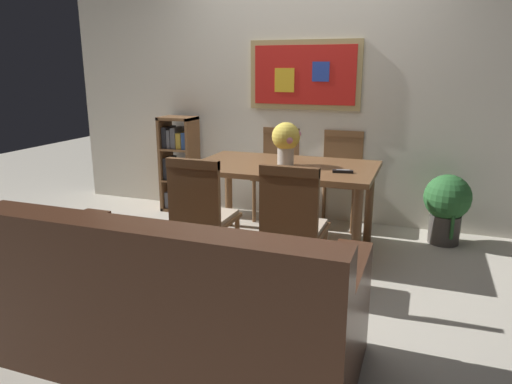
% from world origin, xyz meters
% --- Properties ---
extents(ground_plane, '(12.00, 12.00, 0.00)m').
position_xyz_m(ground_plane, '(0.00, 0.00, 0.00)').
color(ground_plane, beige).
extents(wall_back_with_painting, '(5.20, 0.14, 2.60)m').
position_xyz_m(wall_back_with_painting, '(-0.00, 1.45, 1.30)').
color(wall_back_with_painting, silver).
rests_on(wall_back_with_painting, ground_plane).
extents(dining_table, '(1.49, 0.90, 0.72)m').
position_xyz_m(dining_table, '(0.07, 0.50, 0.63)').
color(dining_table, brown).
rests_on(dining_table, ground_plane).
extents(dining_chair_far_right, '(0.40, 0.41, 0.91)m').
position_xyz_m(dining_chair_far_right, '(0.41, 1.30, 0.54)').
color(dining_chair_far_right, brown).
rests_on(dining_chair_far_right, ground_plane).
extents(dining_chair_far_left, '(0.40, 0.41, 0.91)m').
position_xyz_m(dining_chair_far_left, '(-0.23, 1.31, 0.54)').
color(dining_chair_far_left, brown).
rests_on(dining_chair_far_left, ground_plane).
extents(dining_chair_near_right, '(0.40, 0.41, 0.91)m').
position_xyz_m(dining_chair_near_right, '(0.38, -0.32, 0.54)').
color(dining_chair_near_right, brown).
rests_on(dining_chair_near_right, ground_plane).
extents(dining_chair_near_left, '(0.40, 0.41, 0.91)m').
position_xyz_m(dining_chair_near_left, '(-0.29, -0.32, 0.54)').
color(dining_chair_near_left, brown).
rests_on(dining_chair_near_left, ground_plane).
extents(leather_couch, '(1.80, 0.84, 0.84)m').
position_xyz_m(leather_couch, '(0.04, -1.25, 0.31)').
color(leather_couch, '#472819').
rests_on(leather_couch, ground_plane).
extents(bookshelf, '(0.36, 0.28, 1.00)m').
position_xyz_m(bookshelf, '(-1.29, 1.18, 0.49)').
color(bookshelf, brown).
rests_on(bookshelf, ground_plane).
extents(potted_ivy, '(0.40, 0.40, 0.61)m').
position_xyz_m(potted_ivy, '(1.37, 1.08, 0.35)').
color(potted_ivy, '#4C4742').
rests_on(potted_ivy, ground_plane).
extents(flower_vase, '(0.23, 0.23, 0.35)m').
position_xyz_m(flower_vase, '(0.09, 0.49, 0.93)').
color(flower_vase, beige).
rests_on(flower_vase, dining_table).
extents(tv_remote, '(0.16, 0.07, 0.02)m').
position_xyz_m(tv_remote, '(0.58, 0.36, 0.73)').
color(tv_remote, black).
rests_on(tv_remote, dining_table).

